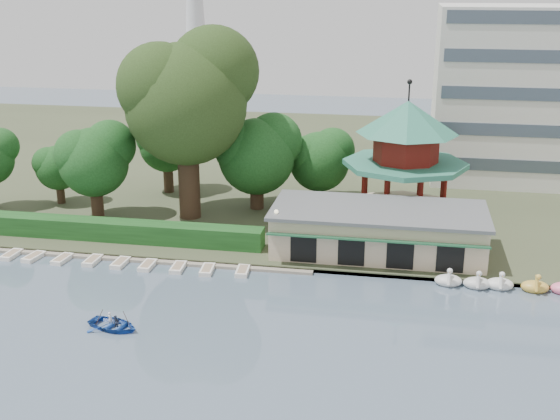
% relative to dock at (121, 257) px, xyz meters
% --- Properties ---
extents(ground_plane, '(220.00, 220.00, 0.00)m').
position_rel_dock_xyz_m(ground_plane, '(12.00, -17.20, -0.12)').
color(ground_plane, slate).
rests_on(ground_plane, ground).
extents(shore, '(220.00, 70.00, 0.40)m').
position_rel_dock_xyz_m(shore, '(12.00, 34.80, 0.08)').
color(shore, '#424930').
rests_on(shore, ground).
extents(embankment, '(220.00, 0.60, 0.30)m').
position_rel_dock_xyz_m(embankment, '(12.00, 0.10, 0.03)').
color(embankment, gray).
rests_on(embankment, ground).
extents(dock, '(34.00, 1.60, 0.24)m').
position_rel_dock_xyz_m(dock, '(0.00, 0.00, 0.00)').
color(dock, gray).
rests_on(dock, ground).
extents(boathouse, '(18.60, 9.39, 3.90)m').
position_rel_dock_xyz_m(boathouse, '(22.00, 4.77, 2.25)').
color(boathouse, beige).
rests_on(boathouse, shore).
extents(pavilion, '(12.40, 12.40, 13.50)m').
position_rel_dock_xyz_m(pavilion, '(24.00, 14.80, 7.36)').
color(pavilion, beige).
rests_on(pavilion, shore).
extents(hedge, '(30.00, 2.00, 1.80)m').
position_rel_dock_xyz_m(hedge, '(-3.00, 3.30, 1.18)').
color(hedge, '#1D4F1D').
rests_on(hedge, shore).
extents(lamp_post, '(0.36, 0.36, 4.28)m').
position_rel_dock_xyz_m(lamp_post, '(13.50, 1.80, 3.22)').
color(lamp_post, black).
rests_on(lamp_post, shore).
extents(big_tree, '(12.95, 12.07, 18.76)m').
position_rel_dock_xyz_m(big_tree, '(3.16, 10.99, 12.63)').
color(big_tree, '#3A281C').
rests_on(big_tree, shore).
extents(small_trees, '(39.36, 16.76, 9.90)m').
position_rel_dock_xyz_m(small_trees, '(1.56, 14.37, 5.93)').
color(small_trees, '#3A281C').
rests_on(small_trees, shore).
extents(moored_rowboats, '(27.16, 2.65, 0.36)m').
position_rel_dock_xyz_m(moored_rowboats, '(-1.99, -1.43, 0.06)').
color(moored_rowboats, white).
rests_on(moored_rowboats, ground).
extents(rowboat_with_passengers, '(6.05, 4.97, 2.01)m').
position_rel_dock_xyz_m(rowboat_with_passengers, '(4.60, -12.38, 0.43)').
color(rowboat_with_passengers, '#1E49A2').
rests_on(rowboat_with_passengers, ground).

